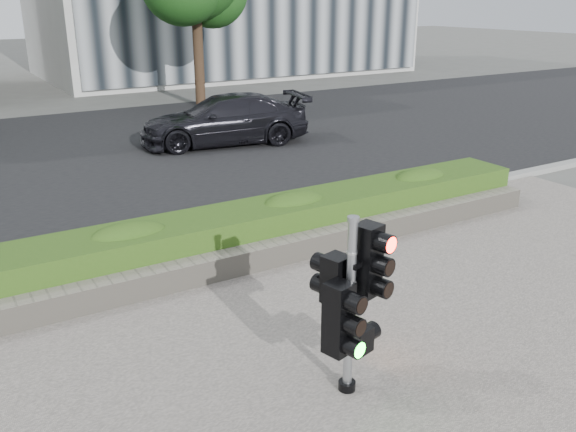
{
  "coord_description": "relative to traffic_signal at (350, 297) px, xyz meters",
  "views": [
    {
      "loc": [
        -3.39,
        -5.31,
        3.77
      ],
      "look_at": [
        0.2,
        0.6,
        1.28
      ],
      "focal_mm": 38.0,
      "sensor_mm": 36.0,
      "label": 1
    }
  ],
  "objects": [
    {
      "name": "curb",
      "position": [
        0.16,
        4.28,
        -1.0
      ],
      "size": [
        60.0,
        0.25,
        0.12
      ],
      "primitive_type": "cube",
      "color": "gray",
      "rests_on": "ground"
    },
    {
      "name": "car_dark",
      "position": [
        3.74,
        10.61,
        -0.38
      ],
      "size": [
        4.77,
        2.68,
        1.31
      ],
      "primitive_type": "imported",
      "rotation": [
        0.0,
        0.0,
        -1.77
      ],
      "color": "black",
      "rests_on": "road"
    },
    {
      "name": "traffic_signal",
      "position": [
        0.0,
        0.0,
        0.0
      ],
      "size": [
        0.68,
        0.56,
        1.86
      ],
      "rotation": [
        0.0,
        0.0,
        0.26
      ],
      "color": "black",
      "rests_on": "sidewalk"
    },
    {
      "name": "road",
      "position": [
        0.16,
        11.13,
        -1.05
      ],
      "size": [
        60.0,
        13.0,
        0.02
      ],
      "primitive_type": "cube",
      "color": "black",
      "rests_on": "ground"
    },
    {
      "name": "stone_wall",
      "position": [
        0.16,
        3.03,
        -0.86
      ],
      "size": [
        12.0,
        0.32,
        0.34
      ],
      "primitive_type": "cube",
      "color": "gray",
      "rests_on": "sidewalk"
    },
    {
      "name": "ground",
      "position": [
        0.16,
        1.13,
        -1.06
      ],
      "size": [
        120.0,
        120.0,
        0.0
      ],
      "primitive_type": "plane",
      "color": "#51514C",
      "rests_on": "ground"
    },
    {
      "name": "hedge",
      "position": [
        0.16,
        3.68,
        -0.69
      ],
      "size": [
        12.0,
        1.0,
        0.68
      ],
      "primitive_type": "cube",
      "color": "olive",
      "rests_on": "sidewalk"
    }
  ]
}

